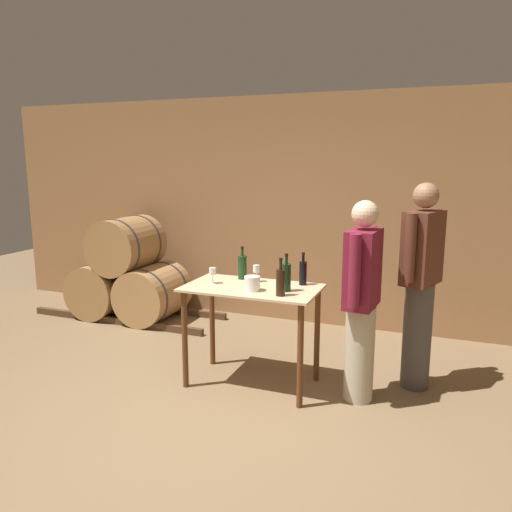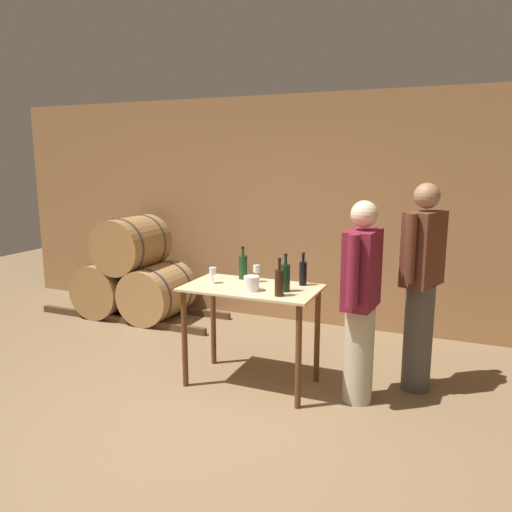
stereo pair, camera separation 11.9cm
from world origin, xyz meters
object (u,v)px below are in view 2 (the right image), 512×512
(ice_bucket, at_px, (251,283))
(person_host, at_px, (421,283))
(wine_bottle_far_left, at_px, (243,267))
(wine_glass_near_left, at_px, (213,272))
(wine_bottle_left, at_px, (285,277))
(person_visitor_with_scarf, at_px, (361,299))
(wine_bottle_right, at_px, (303,272))
(wine_bottle_center, at_px, (279,282))
(wine_glass_near_center, at_px, (256,270))

(ice_bucket, distance_m, person_host, 1.42)
(wine_bottle_far_left, bearing_deg, ice_bucket, -56.42)
(wine_glass_near_left, xyz_separation_m, ice_bucket, (0.41, -0.10, -0.04))
(wine_bottle_far_left, relative_size, ice_bucket, 2.30)
(wine_bottle_left, bearing_deg, wine_glass_near_left, 178.79)
(person_visitor_with_scarf, bearing_deg, wine_bottle_right, 161.58)
(person_host, bearing_deg, wine_bottle_left, -154.50)
(wine_bottle_center, bearing_deg, wine_bottle_left, 90.45)
(wine_glass_near_center, distance_m, person_host, 1.41)
(ice_bucket, bearing_deg, wine_bottle_far_left, 123.58)
(wine_bottle_left, xyz_separation_m, wine_glass_near_left, (-0.68, 0.01, -0.02))
(wine_bottle_far_left, bearing_deg, person_host, 8.22)
(wine_bottle_far_left, height_order, wine_glass_near_center, wine_bottle_far_left)
(wine_bottle_center, xyz_separation_m, ice_bucket, (-0.27, 0.06, -0.05))
(wine_bottle_right, distance_m, person_host, 0.99)
(ice_bucket, bearing_deg, wine_bottle_center, -12.83)
(wine_glass_near_left, height_order, wine_glass_near_center, wine_glass_near_center)
(wine_glass_near_left, relative_size, person_visitor_with_scarf, 0.09)
(wine_bottle_left, bearing_deg, person_visitor_with_scarf, 7.05)
(wine_bottle_far_left, xyz_separation_m, person_visitor_with_scarf, (1.11, -0.19, -0.13))
(wine_glass_near_left, distance_m, wine_glass_near_center, 0.39)
(wine_bottle_left, distance_m, wine_bottle_right, 0.26)
(wine_glass_near_center, xyz_separation_m, ice_bucket, (0.08, -0.30, -0.05))
(person_host, bearing_deg, wine_bottle_center, -148.02)
(wine_bottle_center, distance_m, wine_glass_near_center, 0.50)
(wine_glass_near_left, xyz_separation_m, person_visitor_with_scarf, (1.29, 0.06, -0.12))
(wine_bottle_right, relative_size, person_host, 0.16)
(wine_bottle_center, height_order, wine_bottle_right, wine_bottle_center)
(wine_bottle_far_left, relative_size, wine_bottle_right, 1.04)
(wine_bottle_center, distance_m, person_visitor_with_scarf, 0.66)
(wine_bottle_left, bearing_deg, wine_glass_near_center, 148.47)
(ice_bucket, height_order, person_visitor_with_scarf, person_visitor_with_scarf)
(wine_bottle_far_left, height_order, wine_bottle_left, wine_bottle_left)
(wine_glass_near_left, bearing_deg, wine_bottle_center, -13.65)
(wine_bottle_far_left, xyz_separation_m, wine_bottle_right, (0.58, -0.01, -0.00))
(wine_bottle_right, distance_m, person_visitor_with_scarf, 0.58)
(wine_bottle_right, relative_size, wine_glass_near_center, 1.90)
(ice_bucket, bearing_deg, wine_glass_near_center, 105.04)
(wine_bottle_left, bearing_deg, wine_bottle_center, -89.55)
(person_visitor_with_scarf, bearing_deg, person_host, 44.69)
(wine_bottle_center, xyz_separation_m, person_host, (1.03, 0.64, -0.06))
(person_visitor_with_scarf, bearing_deg, ice_bucket, -169.28)
(wine_bottle_left, height_order, wine_glass_near_center, wine_bottle_left)
(wine_glass_near_left, height_order, person_visitor_with_scarf, person_visitor_with_scarf)
(wine_bottle_center, height_order, wine_glass_near_center, wine_bottle_center)
(person_host, bearing_deg, ice_bucket, -155.82)
(wine_glass_near_center, bearing_deg, wine_bottle_left, -31.53)
(wine_bottle_far_left, distance_m, ice_bucket, 0.44)
(wine_bottle_far_left, height_order, wine_glass_near_left, wine_bottle_far_left)
(wine_bottle_left, relative_size, wine_glass_near_left, 2.24)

